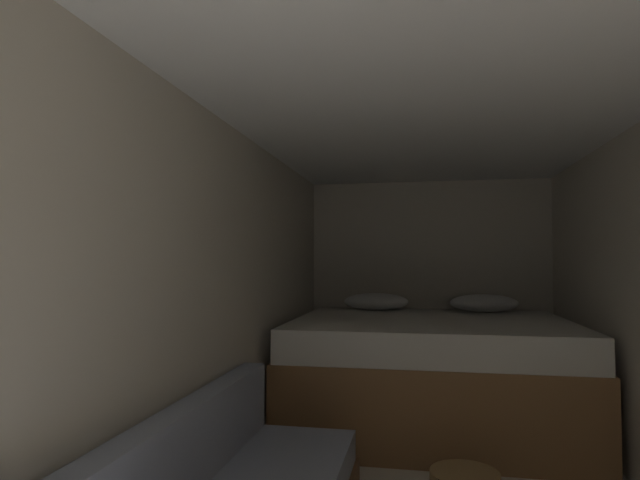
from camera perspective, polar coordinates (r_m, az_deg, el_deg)
wall_back at (r=5.14m, az=11.54°, el=-5.05°), size 2.30×0.05×2.02m
wall_left at (r=2.63m, az=-13.29°, el=-7.75°), size 0.05×5.45×2.02m
ceiling_slab at (r=2.51m, az=12.14°, el=15.85°), size 2.30×5.45×0.05m
bed at (r=4.28m, az=11.76°, el=-13.61°), size 2.08×1.76×0.97m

